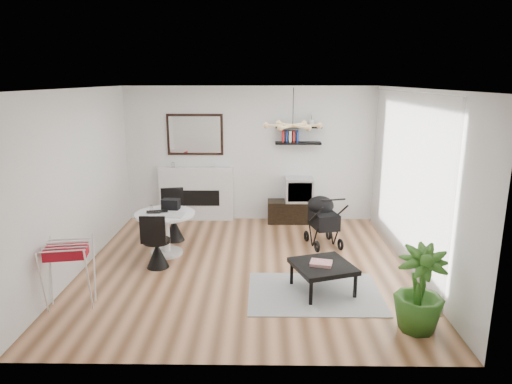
{
  "coord_description": "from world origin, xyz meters",
  "views": [
    {
      "loc": [
        0.25,
        -6.58,
        2.84
      ],
      "look_at": [
        0.15,
        0.4,
        1.1
      ],
      "focal_mm": 32.0,
      "sensor_mm": 36.0,
      "label": 1
    }
  ],
  "objects_px": {
    "stroller": "(323,222)",
    "potted_plant": "(420,289)",
    "fireplace": "(196,187)",
    "crt_tv": "(299,189)",
    "dining_table": "(165,227)",
    "coffee_table": "(323,267)",
    "tv_console": "(297,212)",
    "drying_rack": "(69,274)"
  },
  "relations": [
    {
      "from": "coffee_table",
      "to": "tv_console",
      "type": "bearing_deg",
      "value": 92.28
    },
    {
      "from": "fireplace",
      "to": "dining_table",
      "type": "distance_m",
      "value": 1.94
    },
    {
      "from": "dining_table",
      "to": "potted_plant",
      "type": "relative_size",
      "value": 0.96
    },
    {
      "from": "dining_table",
      "to": "coffee_table",
      "type": "relative_size",
      "value": 1.02
    },
    {
      "from": "tv_console",
      "to": "drying_rack",
      "type": "xyz_separation_m",
      "value": [
        -3.13,
        -3.59,
        0.23
      ]
    },
    {
      "from": "crt_tv",
      "to": "fireplace",
      "type": "bearing_deg",
      "value": 176.07
    },
    {
      "from": "fireplace",
      "to": "crt_tv",
      "type": "relative_size",
      "value": 3.94
    },
    {
      "from": "fireplace",
      "to": "drying_rack",
      "type": "distance_m",
      "value": 3.89
    },
    {
      "from": "coffee_table",
      "to": "stroller",
      "type": "bearing_deg",
      "value": 82.91
    },
    {
      "from": "tv_console",
      "to": "dining_table",
      "type": "bearing_deg",
      "value": -142.16
    },
    {
      "from": "dining_table",
      "to": "crt_tv",
      "type": "bearing_deg",
      "value": 37.4
    },
    {
      "from": "tv_console",
      "to": "coffee_table",
      "type": "height_order",
      "value": "tv_console"
    },
    {
      "from": "stroller",
      "to": "fireplace",
      "type": "bearing_deg",
      "value": 135.76
    },
    {
      "from": "drying_rack",
      "to": "stroller",
      "type": "height_order",
      "value": "stroller"
    },
    {
      "from": "coffee_table",
      "to": "potted_plant",
      "type": "relative_size",
      "value": 0.94
    },
    {
      "from": "tv_console",
      "to": "dining_table",
      "type": "relative_size",
      "value": 1.21
    },
    {
      "from": "fireplace",
      "to": "crt_tv",
      "type": "height_order",
      "value": "fireplace"
    },
    {
      "from": "crt_tv",
      "to": "stroller",
      "type": "height_order",
      "value": "stroller"
    },
    {
      "from": "stroller",
      "to": "potted_plant",
      "type": "height_order",
      "value": "potted_plant"
    },
    {
      "from": "tv_console",
      "to": "crt_tv",
      "type": "distance_m",
      "value": 0.46
    },
    {
      "from": "coffee_table",
      "to": "dining_table",
      "type": "bearing_deg",
      "value": 151.27
    },
    {
      "from": "crt_tv",
      "to": "potted_plant",
      "type": "xyz_separation_m",
      "value": [
        1.06,
        -4.07,
        -0.17
      ]
    },
    {
      "from": "dining_table",
      "to": "stroller",
      "type": "distance_m",
      "value": 2.69
    },
    {
      "from": "tv_console",
      "to": "coffee_table",
      "type": "xyz_separation_m",
      "value": [
        0.12,
        -3.1,
        0.13
      ]
    },
    {
      "from": "tv_console",
      "to": "stroller",
      "type": "xyz_separation_m",
      "value": [
        0.35,
        -1.26,
        0.18
      ]
    },
    {
      "from": "stroller",
      "to": "potted_plant",
      "type": "xyz_separation_m",
      "value": [
        0.74,
        -2.81,
        0.1
      ]
    },
    {
      "from": "fireplace",
      "to": "potted_plant",
      "type": "xyz_separation_m",
      "value": [
        3.14,
        -4.21,
        -0.18
      ]
    },
    {
      "from": "fireplace",
      "to": "coffee_table",
      "type": "height_order",
      "value": "fireplace"
    },
    {
      "from": "potted_plant",
      "to": "drying_rack",
      "type": "bearing_deg",
      "value": 173.44
    },
    {
      "from": "fireplace",
      "to": "dining_table",
      "type": "bearing_deg",
      "value": -97.16
    },
    {
      "from": "stroller",
      "to": "tv_console",
      "type": "bearing_deg",
      "value": 91.65
    },
    {
      "from": "dining_table",
      "to": "coffee_table",
      "type": "height_order",
      "value": "dining_table"
    },
    {
      "from": "dining_table",
      "to": "tv_console",
      "type": "bearing_deg",
      "value": 37.84
    },
    {
      "from": "crt_tv",
      "to": "dining_table",
      "type": "height_order",
      "value": "crt_tv"
    },
    {
      "from": "drying_rack",
      "to": "crt_tv",
      "type": "bearing_deg",
      "value": 37.87
    },
    {
      "from": "fireplace",
      "to": "stroller",
      "type": "relative_size",
      "value": 2.29
    },
    {
      "from": "coffee_table",
      "to": "potted_plant",
      "type": "distance_m",
      "value": 1.38
    },
    {
      "from": "tv_console",
      "to": "stroller",
      "type": "bearing_deg",
      "value": -74.43
    },
    {
      "from": "fireplace",
      "to": "potted_plant",
      "type": "height_order",
      "value": "fireplace"
    },
    {
      "from": "crt_tv",
      "to": "drying_rack",
      "type": "relative_size",
      "value": 0.64
    },
    {
      "from": "tv_console",
      "to": "coffee_table",
      "type": "bearing_deg",
      "value": -87.72
    },
    {
      "from": "potted_plant",
      "to": "stroller",
      "type": "bearing_deg",
      "value": 104.83
    }
  ]
}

